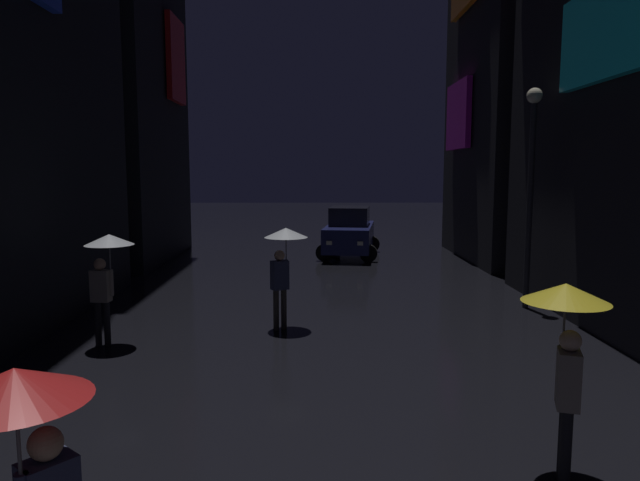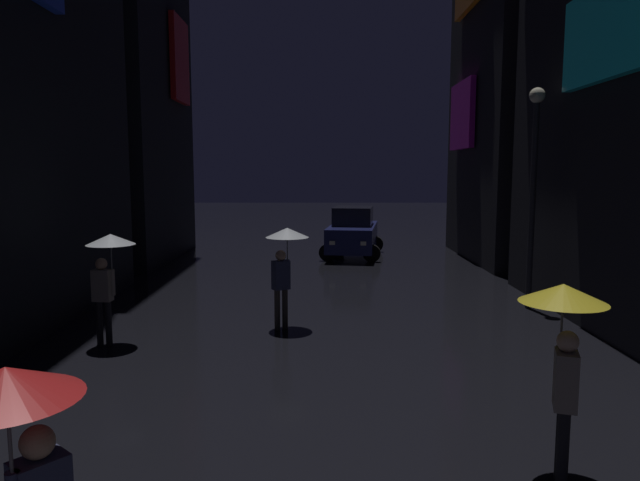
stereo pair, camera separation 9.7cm
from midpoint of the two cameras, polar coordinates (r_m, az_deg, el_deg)
The scene contains 6 objects.
pedestrian_midstreet_centre_yellow at distance 6.52m, azimuth 23.48°, elevation -7.99°, with size 0.90×0.90×2.12m.
pedestrian_midstreet_left_clear at distance 11.39m, azimuth -20.32°, elevation -1.65°, with size 0.90×0.90×2.12m.
pedestrian_far_right_clear at distance 11.84m, azimuth -3.38°, elevation -0.92°, with size 0.90×0.90×2.12m.
pedestrian_near_crossing_red at distance 4.14m, azimuth -27.40°, elevation -16.84°, with size 0.90×0.90×2.12m.
car_distant at distance 22.08m, azimuth 3.33°, elevation 0.80°, with size 2.65×4.32×1.92m.
streetlamp_right_far at distance 14.39m, azimuth 20.67°, elevation 6.49°, with size 0.36×0.36×5.21m.
Camera 2 is at (-0.02, 0.23, 3.29)m, focal length 32.00 mm.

